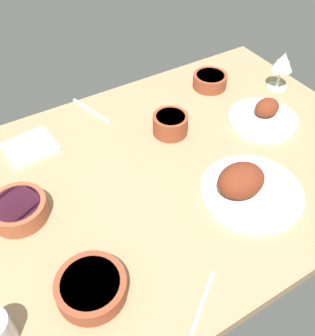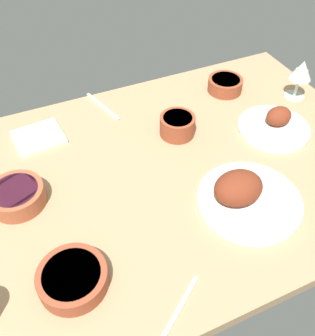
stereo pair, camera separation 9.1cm
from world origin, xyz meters
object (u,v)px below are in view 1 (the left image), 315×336
Objects in this scene: bowl_potatoes at (210,80)px; fork_loose at (91,111)px; plate_far_side at (264,116)px; bowl_onions at (18,209)px; bowl_soup at (91,287)px; wine_glass at (283,63)px; plate_near_viewer at (246,186)px; spoon_loose at (202,304)px; bowl_pasta at (170,124)px; folded_napkin at (30,147)px.

fork_loose is (-43.66, 8.34, -2.26)cm from bowl_potatoes.
plate_far_side reaches higher than bowl_potatoes.
bowl_onions reaches higher than bowl_potatoes.
bowl_potatoes is 44.51cm from fork_loose.
wine_glass reaches higher than bowl_soup.
fork_loose is at bearing 42.70° from bowl_onions.
fork_loose is (-20.66, 55.26, -2.60)cm from plate_near_viewer.
bowl_potatoes is 83.78cm from spoon_loose.
bowl_onions is (-80.41, 2.78, 0.98)cm from plate_far_side.
bowl_pasta is at bearing 9.13° from bowl_onions.
bowl_onions is 98.73cm from wine_glass.
wine_glass is at bearing -32.94° from bowl_potatoes.
folded_napkin reaches higher than fork_loose.
plate_near_viewer reaches higher than bowl_pasta.
bowl_potatoes is 1.11× the size of bowl_pasta.
bowl_potatoes is at bearing 16.37° from bowl_onions.
wine_glass is at bearing 34.33° from plate_far_side.
bowl_onions is (-50.90, -8.18, -0.67)cm from bowl_pasta.
bowl_soup is (-43.78, -36.91, -1.00)cm from bowl_pasta.
plate_far_side is at bearing -1.98° from bowl_onions.
plate_far_side is 75.16cm from folded_napkin.
bowl_potatoes is at bearing -0.91° from folded_napkin.
plate_far_side is 1.19× the size of fork_loose.
bowl_soup is 65.42cm from fork_loose.
plate_far_side is 25.68cm from bowl_potatoes.
bowl_soup is at bearing -157.32° from wine_glass.
bowl_soup reaches higher than fork_loose.
folded_napkin is at bearing 179.09° from bowl_potatoes.
bowl_pasta reaches higher than fork_loose.
folded_napkin is 0.91× the size of spoon_loose.
bowl_potatoes is 25.75cm from wine_glass.
bowl_pasta is at bearing -151.20° from bowl_potatoes.
bowl_potatoes reaches higher than folded_napkin.
plate_far_side is at bearing 19.50° from bowl_soup.
wine_glass is (20.74, -13.44, 7.26)cm from bowl_potatoes.
bowl_onions is at bearing -113.02° from folded_napkin.
bowl_soup is 1.11× the size of wine_glass.
plate_far_side is 57.73cm from fork_loose.
bowl_pasta reaches higher than bowl_potatoes.
bowl_soup is 29.60cm from bowl_onions.
bowl_potatoes is (23.00, 46.92, -0.33)cm from plate_near_viewer.
fork_loose is (23.54, 7.28, -0.20)cm from folded_napkin.
plate_far_side reaches higher than folded_napkin.
fork_loose is at bearing 161.32° from wine_glass.
folded_napkin is (-44.20, 47.98, -2.40)cm from plate_near_viewer.
bowl_potatoes is at bearing 63.88° from plate_near_viewer.
plate_far_side is 0.82× the size of plate_near_viewer.
folded_napkin is 24.64cm from fork_loose.
bowl_pasta is (-3.41, 32.40, 0.49)cm from plate_near_viewer.
spoon_loose is at bearing -115.72° from bowl_pasta.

